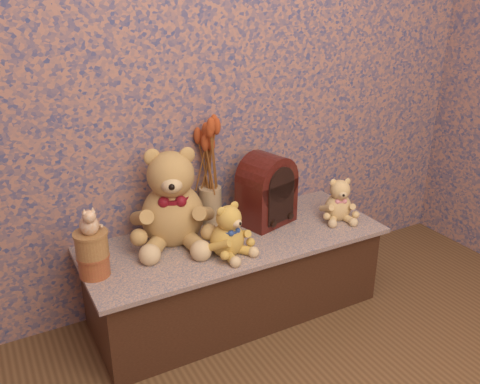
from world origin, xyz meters
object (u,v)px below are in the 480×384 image
object	(u,v)px
cathedral_radio	(267,189)
teddy_large	(171,192)
ceramic_vase	(210,205)
teddy_small	(339,197)
biscuit_tin_lower	(94,265)
teddy_medium	(227,227)
cat_figurine	(88,219)

from	to	relation	value
cathedral_radio	teddy_large	bearing A→B (deg)	159.21
ceramic_vase	teddy_large	bearing A→B (deg)	-159.24
teddy_small	ceramic_vase	distance (m)	0.61
teddy_large	biscuit_tin_lower	world-z (taller)	teddy_large
teddy_large	teddy_small	distance (m)	0.81
ceramic_vase	teddy_medium	bearing A→B (deg)	-102.58
ceramic_vase	cathedral_radio	bearing A→B (deg)	-27.97
teddy_large	teddy_small	bearing A→B (deg)	6.92
teddy_large	teddy_medium	size ratio (longest dim) A/B	1.89
ceramic_vase	cat_figurine	xyz separation A→B (m)	(-0.60, -0.21, 0.15)
teddy_large	biscuit_tin_lower	size ratio (longest dim) A/B	3.86
ceramic_vase	biscuit_tin_lower	size ratio (longest dim) A/B	1.48
teddy_small	teddy_medium	bearing A→B (deg)	-154.01
ceramic_vase	biscuit_tin_lower	bearing A→B (deg)	-160.46
teddy_large	ceramic_vase	xyz separation A→B (m)	(0.22, 0.08, -0.14)
cathedral_radio	cat_figurine	bearing A→B (deg)	170.41
cathedral_radio	cat_figurine	size ratio (longest dim) A/B	2.86
ceramic_vase	cat_figurine	distance (m)	0.66
teddy_large	ceramic_vase	world-z (taller)	teddy_large
teddy_small	ceramic_vase	size ratio (longest dim) A/B	1.26
teddy_medium	biscuit_tin_lower	world-z (taller)	teddy_medium
teddy_small	teddy_large	bearing A→B (deg)	-171.07
cathedral_radio	biscuit_tin_lower	size ratio (longest dim) A/B	2.83
teddy_large	cathedral_radio	size ratio (longest dim) A/B	1.36
teddy_large	teddy_medium	xyz separation A→B (m)	(0.15, -0.22, -0.11)
cat_figurine	biscuit_tin_lower	bearing A→B (deg)	0.00
teddy_medium	teddy_small	xyz separation A→B (m)	(0.63, 0.05, -0.01)
cathedral_radio	ceramic_vase	size ratio (longest dim) A/B	1.92
ceramic_vase	biscuit_tin_lower	xyz separation A→B (m)	(-0.60, -0.21, -0.04)
cathedral_radio	biscuit_tin_lower	world-z (taller)	cathedral_radio
teddy_large	cat_figurine	distance (m)	0.40
teddy_medium	ceramic_vase	distance (m)	0.32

